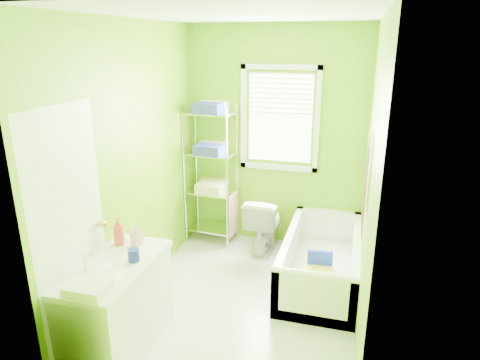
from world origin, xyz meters
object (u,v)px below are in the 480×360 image
(vanity, at_px, (117,305))
(wire_shelf_unit, at_px, (213,158))
(bathtub, at_px, (321,266))
(toilet, at_px, (264,223))

(vanity, bearing_deg, wire_shelf_unit, 87.71)
(bathtub, bearing_deg, toilet, 144.11)
(toilet, xyz_separation_m, vanity, (-0.75, -2.02, 0.07))
(toilet, bearing_deg, bathtub, 145.26)
(bathtub, relative_size, wire_shelf_unit, 0.93)
(bathtub, bearing_deg, vanity, -134.64)
(toilet, bearing_deg, vanity, 70.77)
(toilet, height_order, vanity, vanity)
(wire_shelf_unit, bearing_deg, toilet, -9.72)
(toilet, height_order, wire_shelf_unit, wire_shelf_unit)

